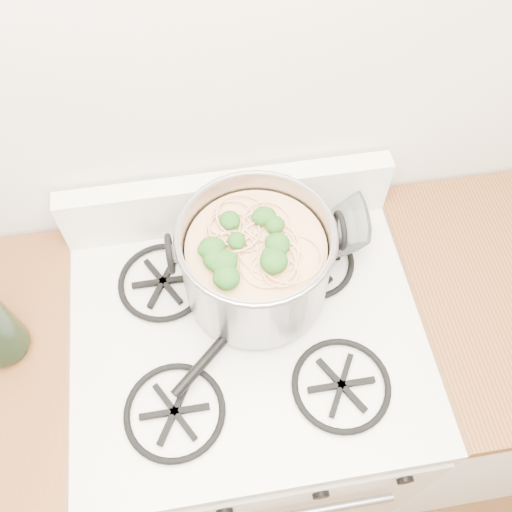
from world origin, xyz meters
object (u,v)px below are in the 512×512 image
object	(u,v)px
spatula	(254,304)
glass_bowl	(309,224)
stock_pot	(256,262)
gas_range	(250,401)

from	to	relation	value
spatula	glass_bowl	size ratio (longest dim) A/B	2.95
spatula	glass_bowl	distance (m)	0.25
stock_pot	spatula	bearing A→B (deg)	-103.06
stock_pot	spatula	xyz separation A→B (m)	(-0.01, -0.05, -0.09)
gas_range	stock_pot	bearing A→B (deg)	71.57
stock_pot	glass_bowl	world-z (taller)	stock_pot
gas_range	glass_bowl	bearing A→B (deg)	52.58
gas_range	spatula	xyz separation A→B (m)	(0.02, 0.05, 0.50)
stock_pot	glass_bowl	xyz separation A→B (m)	(0.15, 0.14, -0.09)
gas_range	spatula	world-z (taller)	spatula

